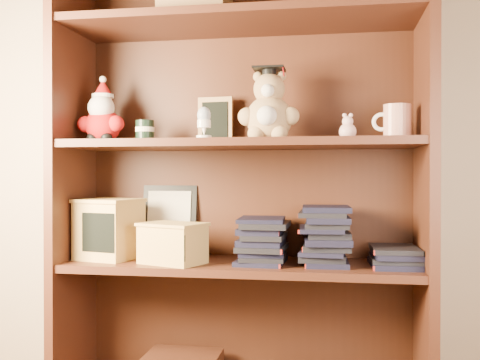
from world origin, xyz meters
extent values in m
cube|color=tan|center=(0.00, 1.50, 1.25)|extent=(3.00, 0.04, 2.50)
cube|color=#432013|center=(-0.64, 1.30, 0.80)|extent=(0.03, 0.35, 1.60)
cube|color=#432013|center=(0.53, 1.30, 0.80)|extent=(0.03, 0.35, 1.60)
cube|color=#3E1D10|center=(-0.06, 1.47, 0.80)|extent=(1.20, 0.02, 1.60)
cube|color=#432013|center=(-0.06, 1.30, 1.34)|extent=(1.14, 0.33, 0.02)
cube|color=#9E7547|center=(-0.21, 1.30, 1.41)|extent=(0.22, 0.18, 0.12)
cube|color=#432013|center=(-0.06, 1.30, 0.54)|extent=(1.14, 0.33, 0.02)
cube|color=#432013|center=(-0.06, 1.30, 0.94)|extent=(1.14, 0.33, 0.02)
sphere|color=#A50F0F|center=(-0.54, 1.30, 1.00)|extent=(0.12, 0.12, 0.12)
sphere|color=#A50F0F|center=(-0.59, 1.29, 1.01)|extent=(0.06, 0.06, 0.06)
sphere|color=#A50F0F|center=(-0.48, 1.29, 1.01)|extent=(0.06, 0.06, 0.06)
sphere|color=black|center=(-0.56, 1.28, 0.96)|extent=(0.04, 0.04, 0.04)
sphere|color=black|center=(-0.51, 1.28, 0.96)|extent=(0.04, 0.04, 0.04)
sphere|color=white|center=(-0.54, 1.29, 1.06)|extent=(0.09, 0.09, 0.09)
sphere|color=#D8B293|center=(-0.54, 1.30, 1.08)|extent=(0.06, 0.06, 0.06)
cone|color=#A50F0F|center=(-0.54, 1.30, 1.13)|extent=(0.07, 0.07, 0.06)
sphere|color=white|center=(-0.54, 1.30, 1.16)|extent=(0.02, 0.02, 0.02)
cylinder|color=white|center=(-0.54, 1.30, 1.11)|extent=(0.07, 0.07, 0.01)
cylinder|color=black|center=(-0.39, 1.30, 0.99)|extent=(0.06, 0.06, 0.07)
cylinder|color=beige|center=(-0.39, 1.30, 0.99)|extent=(0.06, 0.06, 0.02)
cube|color=#9E7547|center=(-0.17, 1.42, 1.03)|extent=(0.13, 0.03, 0.16)
cube|color=black|center=(-0.17, 1.41, 1.03)|extent=(0.09, 0.01, 0.12)
cube|color=#9E7547|center=(-0.17, 1.45, 0.96)|extent=(0.06, 0.06, 0.01)
cylinder|color=white|center=(-0.16, 1.23, 0.96)|extent=(0.05, 0.05, 0.01)
cone|color=white|center=(-0.16, 1.23, 0.98)|extent=(0.02, 0.02, 0.03)
cylinder|color=white|center=(-0.16, 1.23, 1.00)|extent=(0.04, 0.04, 0.02)
ellipsoid|color=#A3AFC6|center=(-0.16, 1.23, 1.03)|extent=(0.04, 0.04, 0.05)
sphere|color=tan|center=(0.04, 1.30, 1.02)|extent=(0.15, 0.15, 0.15)
sphere|color=white|center=(0.04, 1.24, 1.02)|extent=(0.06, 0.06, 0.06)
sphere|color=tan|center=(-0.03, 1.28, 1.02)|extent=(0.06, 0.06, 0.06)
sphere|color=tan|center=(0.11, 1.28, 1.02)|extent=(0.06, 0.06, 0.06)
sphere|color=tan|center=(0.00, 1.26, 0.97)|extent=(0.05, 0.05, 0.05)
sphere|color=tan|center=(0.07, 1.26, 0.97)|extent=(0.05, 0.05, 0.05)
sphere|color=tan|center=(0.04, 1.30, 1.12)|extent=(0.10, 0.10, 0.10)
sphere|color=white|center=(0.04, 1.26, 1.11)|extent=(0.04, 0.04, 0.04)
sphere|color=tan|center=(0.00, 1.32, 1.16)|extent=(0.03, 0.03, 0.03)
sphere|color=tan|center=(0.07, 1.32, 1.16)|extent=(0.03, 0.03, 0.03)
cylinder|color=black|center=(0.04, 1.30, 1.17)|extent=(0.05, 0.05, 0.02)
cube|color=black|center=(0.04, 1.30, 1.18)|extent=(0.10, 0.10, 0.01)
cylinder|color=#A50F0F|center=(0.08, 1.28, 1.17)|extent=(0.00, 0.05, 0.03)
sphere|color=beige|center=(0.29, 1.30, 0.97)|extent=(0.05, 0.05, 0.05)
sphere|color=beige|center=(0.29, 1.30, 1.01)|extent=(0.04, 0.04, 0.04)
sphere|color=beige|center=(0.28, 1.30, 1.03)|extent=(0.01, 0.01, 0.01)
sphere|color=beige|center=(0.30, 1.30, 1.03)|extent=(0.01, 0.01, 0.01)
cylinder|color=silver|center=(0.44, 1.30, 1.00)|extent=(0.09, 0.09, 0.11)
torus|color=white|center=(0.39, 1.30, 1.00)|extent=(0.06, 0.01, 0.06)
cube|color=black|center=(-0.34, 1.45, 0.67)|extent=(0.20, 0.05, 0.25)
cube|color=beige|center=(-0.34, 1.44, 0.67)|extent=(0.16, 0.03, 0.21)
cube|color=#DAAF59|center=(-0.51, 1.30, 0.65)|extent=(0.21, 0.21, 0.20)
cube|color=black|center=(-0.51, 1.21, 0.65)|extent=(0.13, 0.03, 0.13)
cube|color=#DAAF59|center=(-0.51, 1.30, 0.75)|extent=(0.23, 0.23, 0.01)
cube|color=#DAAF59|center=(-0.27, 1.24, 0.61)|extent=(0.23, 0.20, 0.12)
cube|color=black|center=(-0.27, 1.17, 0.61)|extent=(0.13, 0.06, 0.08)
cube|color=#DAAF59|center=(-0.27, 1.24, 0.68)|extent=(0.24, 0.21, 0.01)
cube|color=black|center=(0.02, 1.30, 0.56)|extent=(0.14, 0.20, 0.02)
cube|color=black|center=(0.02, 1.30, 0.57)|extent=(0.14, 0.20, 0.02)
cube|color=black|center=(0.02, 1.30, 0.59)|extent=(0.14, 0.20, 0.02)
cube|color=black|center=(0.02, 1.30, 0.61)|extent=(0.14, 0.20, 0.02)
cube|color=black|center=(0.02, 1.30, 0.62)|extent=(0.14, 0.20, 0.02)
cube|color=black|center=(0.02, 1.30, 0.64)|extent=(0.14, 0.20, 0.02)
cube|color=black|center=(0.02, 1.30, 0.65)|extent=(0.14, 0.20, 0.02)
cube|color=black|center=(0.02, 1.30, 0.67)|extent=(0.14, 0.20, 0.02)
cube|color=black|center=(0.02, 1.30, 0.69)|extent=(0.14, 0.20, 0.02)
cube|color=black|center=(0.21, 1.30, 0.56)|extent=(0.14, 0.20, 0.02)
cube|color=black|center=(0.21, 1.30, 0.57)|extent=(0.14, 0.20, 0.02)
cube|color=black|center=(0.21, 1.30, 0.59)|extent=(0.14, 0.20, 0.02)
cube|color=black|center=(0.21, 1.30, 0.61)|extent=(0.14, 0.20, 0.02)
cube|color=black|center=(0.21, 1.30, 0.62)|extent=(0.14, 0.20, 0.02)
cube|color=black|center=(0.21, 1.30, 0.64)|extent=(0.14, 0.20, 0.02)
cube|color=black|center=(0.21, 1.30, 0.65)|extent=(0.14, 0.20, 0.02)
cube|color=black|center=(0.21, 1.30, 0.67)|extent=(0.14, 0.20, 0.02)
cube|color=black|center=(0.21, 1.30, 0.69)|extent=(0.14, 0.20, 0.02)
cube|color=black|center=(0.21, 1.30, 0.70)|extent=(0.14, 0.20, 0.02)
cube|color=black|center=(0.21, 1.30, 0.72)|extent=(0.14, 0.20, 0.02)
cube|color=black|center=(0.44, 1.30, 0.56)|extent=(0.14, 0.20, 0.02)
cube|color=black|center=(0.44, 1.30, 0.57)|extent=(0.14, 0.20, 0.02)
cube|color=black|center=(0.44, 1.30, 0.59)|extent=(0.14, 0.20, 0.02)
cube|color=black|center=(0.44, 1.30, 0.61)|extent=(0.14, 0.20, 0.02)
camera|label=1|loc=(0.24, -0.51, 0.84)|focal=42.00mm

